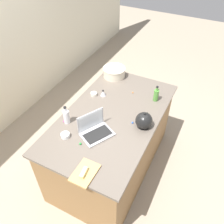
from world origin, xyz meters
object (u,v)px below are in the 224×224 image
at_px(mixing_bowl_large, 114,72).
at_px(kettle, 144,121).
at_px(butter_stick_left, 84,173).
at_px(cutting_board, 85,173).
at_px(ramekin_medium, 94,94).
at_px(kitchen_timer, 103,93).
at_px(laptop, 95,130).
at_px(ramekin_small, 65,135).
at_px(bottle_vinegar, 66,116).
at_px(bottle_olive, 156,95).

relative_size(mixing_bowl_large, kettle, 1.41).
bearing_deg(butter_stick_left, kettle, -16.97).
bearing_deg(cutting_board, ramekin_medium, 26.22).
bearing_deg(kitchen_timer, laptop, -159.03).
relative_size(cutting_board, kitchen_timer, 3.43).
bearing_deg(kitchen_timer, mixing_bowl_large, 8.93).
bearing_deg(kitchen_timer, ramekin_small, 178.98).
xyz_separation_m(ramekin_small, kitchen_timer, (0.77, -0.01, 0.01)).
height_order(butter_stick_left, ramekin_small, butter_stick_left).
height_order(laptop, ramekin_medium, laptop).
bearing_deg(kettle, bottle_vinegar, 112.60).
height_order(ramekin_small, kitchen_timer, kitchen_timer).
xyz_separation_m(bottle_vinegar, butter_stick_left, (-0.48, -0.51, -0.05)).
height_order(cutting_board, ramekin_small, ramekin_small).
xyz_separation_m(laptop, butter_stick_left, (-0.48, -0.16, -0.01)).
bearing_deg(cutting_board, mixing_bowl_large, 17.10).
distance_m(bottle_vinegar, kettle, 0.81).
relative_size(bottle_vinegar, ramekin_small, 2.46).
xyz_separation_m(mixing_bowl_large, bottle_vinegar, (-1.03, 0.05, 0.02)).
bearing_deg(butter_stick_left, ramekin_small, 53.82).
bearing_deg(bottle_olive, mixing_bowl_large, 70.26).
xyz_separation_m(mixing_bowl_large, ramekin_small, (-1.22, -0.06, -0.05)).
relative_size(mixing_bowl_large, ramekin_small, 3.42).
height_order(bottle_olive, cutting_board, bottle_olive).
relative_size(bottle_vinegar, kitchen_timer, 2.82).
bearing_deg(laptop, mixing_bowl_large, 15.97).
height_order(bottle_olive, bottle_vinegar, bottle_vinegar).
height_order(butter_stick_left, kitchen_timer, kitchen_timer).
height_order(laptop, cutting_board, laptop).
bearing_deg(butter_stick_left, cutting_board, 0.00).
xyz_separation_m(bottle_vinegar, ramekin_medium, (0.54, -0.02, -0.07)).
bearing_deg(mixing_bowl_large, bottle_vinegar, 177.23).
bearing_deg(laptop, ramekin_small, 127.73).
height_order(laptop, kitchen_timer, laptop).
xyz_separation_m(bottle_olive, kettle, (-0.48, -0.03, -0.00)).
bearing_deg(butter_stick_left, mixing_bowl_large, 16.91).
bearing_deg(laptop, bottle_vinegar, 90.16).
relative_size(bottle_olive, cutting_board, 0.76).
distance_m(kettle, kitchen_timer, 0.69).
bearing_deg(kitchen_timer, kettle, -113.65).
xyz_separation_m(bottle_olive, ramekin_small, (-0.97, 0.62, -0.06)).
bearing_deg(laptop, ramekin_medium, 31.43).
bearing_deg(mixing_bowl_large, ramekin_small, -177.38).
relative_size(mixing_bowl_large, bottle_vinegar, 1.39).
xyz_separation_m(laptop, kettle, (0.31, -0.41, 0.03)).
height_order(bottle_olive, ramekin_medium, bottle_olive).
bearing_deg(ramekin_medium, ramekin_small, -172.99).
distance_m(butter_stick_left, ramekin_medium, 1.13).
height_order(laptop, bottle_olive, laptop).
distance_m(bottle_vinegar, ramekin_medium, 0.54).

